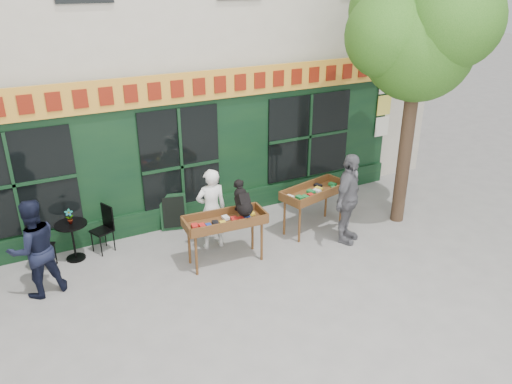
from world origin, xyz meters
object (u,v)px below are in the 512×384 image
Objects in this scene: book_cart_right at (314,194)px; dog at (243,198)px; man_left at (34,249)px; bistro_table at (72,234)px; woman at (211,209)px; man_right at (348,199)px; book_cart_center at (225,223)px.

dog is at bearing 178.81° from book_cart_right.
book_cart_right is 0.92× the size of man_left.
bistro_table is (-4.77, 1.07, -0.28)m from book_cart_right.
woman is 2.20× the size of bistro_table.
bistro_table is at bearing 156.62° from dog.
man_right reaches higher than woman.
man_left is at bearing 174.43° from book_cart_center.
dog is 0.79× the size of bistro_table.
book_cart_center is 2.56× the size of dog.
man_right is at bearing -81.68° from book_cart_right.
dog is at bearing -4.39° from book_cart_center.
book_cart_center is 0.92× the size of woman.
man_left is at bearing 137.43° from man_right.
book_cart_right is at bearing -12.69° from bistro_table.
book_cart_right is 4.90m from bistro_table.
dog reaches higher than book_cart_right.
book_cart_right is at bearing 176.28° from woman.
dog is 0.90m from woman.
man_right is at bearing -5.07° from book_cart_center.
man_right reaches higher than bistro_table.
man_right is at bearing 158.44° from man_left.
man_left is (-3.24, 0.53, 0.05)m from book_cart_center.
man_left reaches higher than woman.
woman is 3.25m from man_left.
woman reaches higher than book_cart_right.
book_cart_center is 0.96× the size of book_cart_right.
man_right is at bearing -5.18° from dog.
man_right reaches higher than book_cart_right.
bistro_table is at bearing 154.36° from book_cart_center.
book_cart_right is 0.82m from man_right.
woman is at bearing 120.31° from dog.
dog is at bearing 137.60° from man_right.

